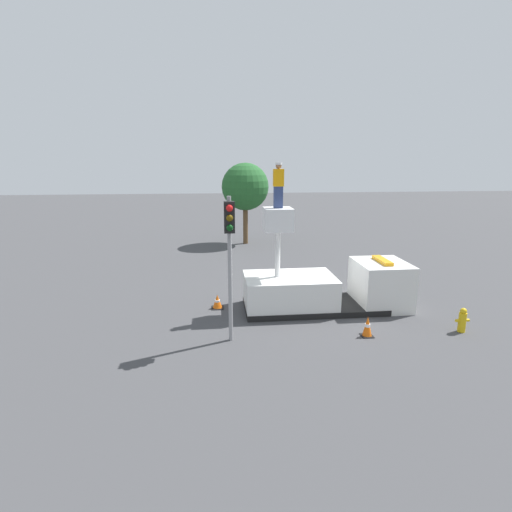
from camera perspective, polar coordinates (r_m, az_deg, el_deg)
ground_plane at (r=17.13m, az=8.17°, el=-7.41°), size 120.00×120.00×0.00m
bucket_truck at (r=16.97m, az=9.84°, el=-4.57°), size 6.83×2.44×4.26m
worker at (r=15.72m, az=3.22°, el=10.05°), size 0.40×0.26×1.75m
traffic_light_pole at (r=12.94m, az=-3.78°, el=2.09°), size 0.34×0.57×4.97m
fire_hydrant at (r=16.43m, az=27.39°, el=-8.15°), size 0.51×0.27×0.91m
traffic_cone_rear at (r=16.97m, az=-5.54°, el=-6.53°), size 0.50×0.50×0.59m
traffic_cone_curbside at (r=14.84m, az=15.63°, el=-9.71°), size 0.42×0.42×0.75m
tree_left_bg at (r=29.35m, az=-1.54°, el=9.82°), size 3.42×3.42×5.91m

